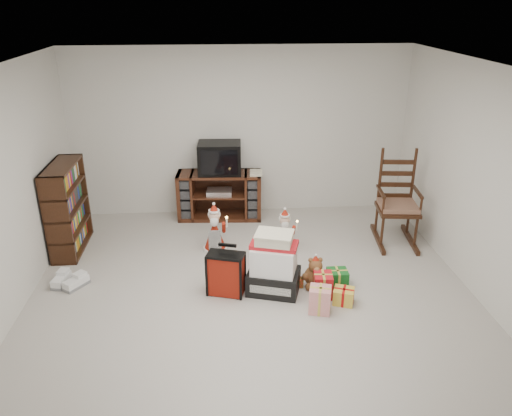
{
  "coord_description": "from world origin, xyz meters",
  "views": [
    {
      "loc": [
        -0.35,
        -4.75,
        3.12
      ],
      "look_at": [
        0.09,
        0.6,
        0.83
      ],
      "focal_mm": 35.0,
      "sensor_mm": 36.0,
      "label": 1
    }
  ],
  "objects_px": {
    "red_suitcase": "(226,274)",
    "mrs_claus_figurine": "(215,233)",
    "rocking_chair": "(396,209)",
    "teddy_bear": "(315,273)",
    "tv_stand": "(220,195)",
    "gift_cluster": "(333,290)",
    "santa_figurine": "(284,235)",
    "crt_television": "(220,158)",
    "sneaker_pair": "(69,281)",
    "gift_pile": "(274,267)",
    "bookshelf": "(67,209)"
  },
  "relations": [
    {
      "from": "gift_pile",
      "to": "crt_television",
      "type": "height_order",
      "value": "crt_television"
    },
    {
      "from": "rocking_chair",
      "to": "gift_pile",
      "type": "distance_m",
      "value": 2.16
    },
    {
      "from": "red_suitcase",
      "to": "tv_stand",
      "type": "bearing_deg",
      "value": 107.83
    },
    {
      "from": "red_suitcase",
      "to": "santa_figurine",
      "type": "xyz_separation_m",
      "value": [
        0.79,
        0.97,
        -0.02
      ]
    },
    {
      "from": "rocking_chair",
      "to": "santa_figurine",
      "type": "relative_size",
      "value": 2.16
    },
    {
      "from": "red_suitcase",
      "to": "mrs_claus_figurine",
      "type": "xyz_separation_m",
      "value": [
        -0.12,
        1.07,
        -0.0
      ]
    },
    {
      "from": "red_suitcase",
      "to": "gift_cluster",
      "type": "height_order",
      "value": "red_suitcase"
    },
    {
      "from": "teddy_bear",
      "to": "gift_pile",
      "type": "bearing_deg",
      "value": -170.91
    },
    {
      "from": "rocking_chair",
      "to": "teddy_bear",
      "type": "bearing_deg",
      "value": -133.39
    },
    {
      "from": "bookshelf",
      "to": "crt_television",
      "type": "distance_m",
      "value": 2.22
    },
    {
      "from": "santa_figurine",
      "to": "gift_cluster",
      "type": "relative_size",
      "value": 0.79
    },
    {
      "from": "sneaker_pair",
      "to": "teddy_bear",
      "type": "bearing_deg",
      "value": 16.39
    },
    {
      "from": "crt_television",
      "to": "red_suitcase",
      "type": "bearing_deg",
      "value": -86.48
    },
    {
      "from": "tv_stand",
      "to": "crt_television",
      "type": "distance_m",
      "value": 0.58
    },
    {
      "from": "teddy_bear",
      "to": "santa_figurine",
      "type": "bearing_deg",
      "value": 105.12
    },
    {
      "from": "teddy_bear",
      "to": "mrs_claus_figurine",
      "type": "xyz_separation_m",
      "value": [
        -1.15,
        0.98,
        0.1
      ]
    },
    {
      "from": "gift_pile",
      "to": "santa_figurine",
      "type": "height_order",
      "value": "gift_pile"
    },
    {
      "from": "gift_cluster",
      "to": "crt_television",
      "type": "height_order",
      "value": "crt_television"
    },
    {
      "from": "crt_television",
      "to": "teddy_bear",
      "type": "bearing_deg",
      "value": -60.16
    },
    {
      "from": "rocking_chair",
      "to": "mrs_claus_figurine",
      "type": "relative_size",
      "value": 1.97
    },
    {
      "from": "red_suitcase",
      "to": "mrs_claus_figurine",
      "type": "height_order",
      "value": "mrs_claus_figurine"
    },
    {
      "from": "sneaker_pair",
      "to": "gift_cluster",
      "type": "xyz_separation_m",
      "value": [
        3.0,
        -0.53,
        0.06
      ]
    },
    {
      "from": "gift_pile",
      "to": "gift_cluster",
      "type": "distance_m",
      "value": 0.7
    },
    {
      "from": "bookshelf",
      "to": "rocking_chair",
      "type": "bearing_deg",
      "value": -1.08
    },
    {
      "from": "tv_stand",
      "to": "sneaker_pair",
      "type": "bearing_deg",
      "value": -130.4
    },
    {
      "from": "gift_pile",
      "to": "red_suitcase",
      "type": "height_order",
      "value": "gift_pile"
    },
    {
      "from": "red_suitcase",
      "to": "teddy_bear",
      "type": "xyz_separation_m",
      "value": [
        1.03,
        0.09,
        -0.1
      ]
    },
    {
      "from": "tv_stand",
      "to": "sneaker_pair",
      "type": "relative_size",
      "value": 2.9
    },
    {
      "from": "red_suitcase",
      "to": "santa_figurine",
      "type": "distance_m",
      "value": 1.25
    },
    {
      "from": "teddy_bear",
      "to": "santa_figurine",
      "type": "height_order",
      "value": "santa_figurine"
    },
    {
      "from": "tv_stand",
      "to": "gift_cluster",
      "type": "bearing_deg",
      "value": -58.78
    },
    {
      "from": "teddy_bear",
      "to": "santa_figurine",
      "type": "relative_size",
      "value": 0.59
    },
    {
      "from": "gift_pile",
      "to": "crt_television",
      "type": "relative_size",
      "value": 1.12
    },
    {
      "from": "gift_cluster",
      "to": "mrs_claus_figurine",
      "type": "bearing_deg",
      "value": 135.24
    },
    {
      "from": "rocking_chair",
      "to": "sneaker_pair",
      "type": "relative_size",
      "value": 2.99
    },
    {
      "from": "red_suitcase",
      "to": "teddy_bear",
      "type": "bearing_deg",
      "value": 21.86
    },
    {
      "from": "mrs_claus_figurine",
      "to": "sneaker_pair",
      "type": "height_order",
      "value": "mrs_claus_figurine"
    },
    {
      "from": "sneaker_pair",
      "to": "gift_cluster",
      "type": "relative_size",
      "value": 0.57
    },
    {
      "from": "gift_pile",
      "to": "santa_figurine",
      "type": "relative_size",
      "value": 1.19
    },
    {
      "from": "mrs_claus_figurine",
      "to": "red_suitcase",
      "type": "bearing_deg",
      "value": -83.64
    },
    {
      "from": "bookshelf",
      "to": "crt_television",
      "type": "xyz_separation_m",
      "value": [
        2.0,
        0.88,
        0.37
      ]
    },
    {
      "from": "gift_pile",
      "to": "teddy_bear",
      "type": "xyz_separation_m",
      "value": [
        0.49,
        0.08,
        -0.16
      ]
    },
    {
      "from": "red_suitcase",
      "to": "gift_cluster",
      "type": "distance_m",
      "value": 1.2
    },
    {
      "from": "santa_figurine",
      "to": "crt_television",
      "type": "xyz_separation_m",
      "value": [
        -0.81,
        1.19,
        0.7
      ]
    },
    {
      "from": "tv_stand",
      "to": "gift_pile",
      "type": "xyz_separation_m",
      "value": [
        0.58,
        -2.13,
        -0.04
      ]
    },
    {
      "from": "santa_figurine",
      "to": "mrs_claus_figurine",
      "type": "height_order",
      "value": "mrs_claus_figurine"
    },
    {
      "from": "teddy_bear",
      "to": "mrs_claus_figurine",
      "type": "height_order",
      "value": "mrs_claus_figurine"
    },
    {
      "from": "santa_figurine",
      "to": "rocking_chair",
      "type": "bearing_deg",
      "value": 8.18
    },
    {
      "from": "rocking_chair",
      "to": "santa_figurine",
      "type": "distance_m",
      "value": 1.58
    },
    {
      "from": "sneaker_pair",
      "to": "bookshelf",
      "type": "bearing_deg",
      "value": 122.16
    }
  ]
}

